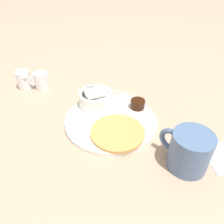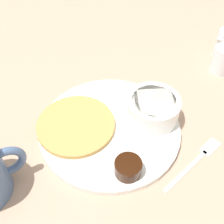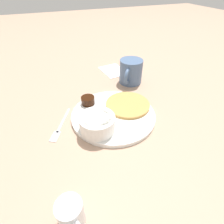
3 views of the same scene
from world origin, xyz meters
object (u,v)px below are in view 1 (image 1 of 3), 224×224
coffee_mug (189,151)px  creamer_pitcher_near (41,81)px  bowl (95,98)px  fork (115,91)px  plate (111,121)px  creamer_pitcher_far (24,79)px

coffee_mug → creamer_pitcher_near: coffee_mug is taller
bowl → fork: 0.12m
plate → fork: size_ratio=1.94×
coffee_mug → creamer_pitcher_near: (0.43, -0.33, -0.02)m
creamer_pitcher_near → fork: (-0.26, 0.01, -0.03)m
creamer_pitcher_near → creamer_pitcher_far: bearing=-2.4°
coffee_mug → fork: 0.36m
plate → creamer_pitcher_far: size_ratio=3.95×
coffee_mug → creamer_pitcher_far: size_ratio=1.63×
creamer_pitcher_near → fork: creamer_pitcher_near is taller
coffee_mug → plate: bearing=-39.5°
bowl → fork: bowl is taller
plate → bowl: 0.09m
plate → bowl: bowl is taller
creamer_pitcher_far → coffee_mug: bearing=146.0°
fork → bowl: bearing=59.5°
bowl → creamer_pitcher_near: size_ratio=1.42×
creamer_pitcher_near → coffee_mug: bearing=142.5°
plate → creamer_pitcher_far: bearing=-30.5°
bowl → coffee_mug: 0.32m
coffee_mug → creamer_pitcher_near: 0.54m
bowl → coffee_mug: bearing=136.7°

